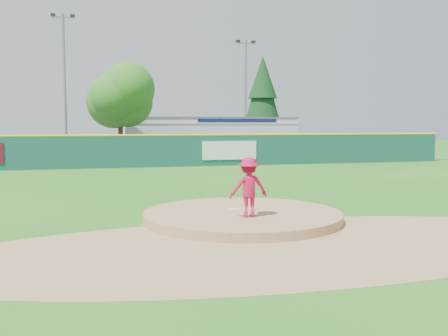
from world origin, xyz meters
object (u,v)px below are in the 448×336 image
object	(u,v)px
pool_building_grp	(205,135)
light_pole_left	(65,80)
pitcher	(249,187)
deciduous_tree	(120,99)
van	(203,149)
light_pole_right	(245,92)
conifer_tree	(263,96)

from	to	relation	value
pool_building_grp	light_pole_left	world-z (taller)	light_pole_left
pitcher	deciduous_tree	size ratio (longest dim) A/B	0.21
van	light_pole_right	distance (m)	8.48
van	pool_building_grp	xyz separation A→B (m)	(1.94, 8.00, 0.86)
van	conifer_tree	xyz separation A→B (m)	(8.94, 12.00, 4.73)
deciduous_tree	light_pole_right	world-z (taller)	light_pole_right
pitcher	light_pole_left	world-z (taller)	light_pole_left
light_pole_left	deciduous_tree	bearing A→B (deg)	-26.57
deciduous_tree	light_pole_left	size ratio (longest dim) A/B	0.67
pitcher	light_pole_left	distance (m)	28.85
pool_building_grp	deciduous_tree	bearing A→B (deg)	-138.84
pool_building_grp	light_pole_left	bearing A→B (deg)	-157.40
pool_building_grp	conifer_tree	size ratio (longest dim) A/B	1.60
conifer_tree	light_pole_right	size ratio (longest dim) A/B	0.95
van	light_pole_left	distance (m)	11.74
van	light_pole_right	size ratio (longest dim) A/B	0.57
deciduous_tree	conifer_tree	size ratio (longest dim) A/B	0.77
van	deciduous_tree	bearing A→B (deg)	56.97
van	pool_building_grp	world-z (taller)	pool_building_grp
pool_building_grp	light_pole_right	world-z (taller)	light_pole_right
van	light_pole_left	xyz separation A→B (m)	(-10.06, 3.00, 5.24)
conifer_tree	deciduous_tree	bearing A→B (deg)	-143.75
light_pole_left	pool_building_grp	bearing A→B (deg)	22.60
pool_building_grp	pitcher	bearing A→B (deg)	-100.48
light_pole_left	van	bearing A→B (deg)	-16.61
light_pole_left	light_pole_right	xyz separation A→B (m)	(15.00, 2.00, -0.51)
deciduous_tree	conifer_tree	world-z (taller)	conifer_tree
deciduous_tree	light_pole_left	bearing A→B (deg)	153.43
pitcher	deciduous_tree	bearing A→B (deg)	-84.74
pitcher	conifer_tree	xyz separation A→B (m)	(13.06, 36.79, 4.51)
pool_building_grp	deciduous_tree	xyz separation A→B (m)	(-8.00, -6.99, 2.89)
pitcher	pool_building_grp	size ratio (longest dim) A/B	0.10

